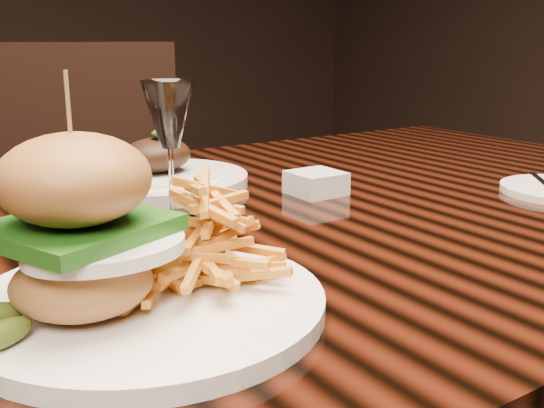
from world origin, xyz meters
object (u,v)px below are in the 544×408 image
burger_plate (143,250)px  chair_far (102,209)px  dining_table (233,274)px  wine_glass (169,120)px  far_dish (158,176)px

burger_plate → chair_far: chair_far is taller
dining_table → wine_glass: size_ratio=9.67×
dining_table → burger_plate: size_ratio=5.69×
dining_table → burger_plate: (-0.20, -0.21, 0.13)m
chair_far → far_dish: bearing=-91.3°
far_dish → chair_far: (0.14, 0.70, -0.23)m
burger_plate → far_dish: burger_plate is taller
dining_table → far_dish: 0.22m
chair_far → wine_glass: bearing=-92.7°
dining_table → far_dish: (-0.01, 0.19, 0.09)m
burger_plate → wine_glass: (0.13, 0.22, 0.07)m
dining_table → chair_far: bearing=81.7°
wine_glass → chair_far: bearing=77.0°
dining_table → chair_far: 0.91m
dining_table → wine_glass: wine_glass is taller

